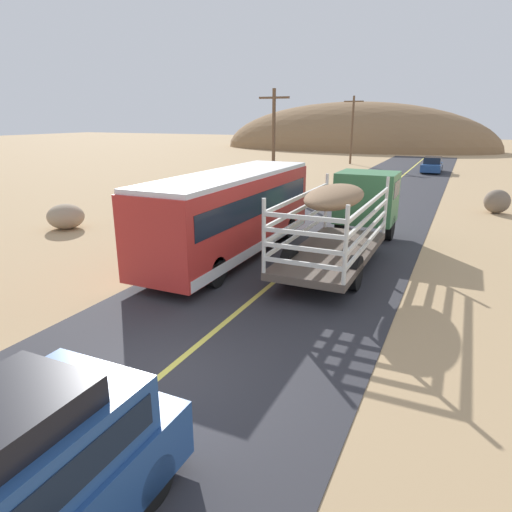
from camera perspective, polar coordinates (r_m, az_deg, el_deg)
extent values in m
plane|color=tan|center=(9.96, -12.01, -14.75)|extent=(240.00, 240.00, 0.00)
cube|color=#2D2D33|center=(9.95, -12.01, -14.70)|extent=(8.00, 120.00, 0.02)
cube|color=#D8CC4C|center=(9.95, -12.02, -14.64)|extent=(0.16, 117.60, 0.00)
cylinder|color=black|center=(8.03, -23.09, -21.19)|extent=(0.26, 0.76, 0.76)
cylinder|color=black|center=(7.11, -13.08, -25.91)|extent=(0.26, 0.76, 0.76)
cube|color=#3F7F4C|center=(20.60, 13.85, 7.24)|extent=(2.50, 2.20, 2.20)
cube|color=#192333|center=(20.53, 13.94, 8.47)|extent=(2.53, 1.54, 0.70)
cube|color=brown|center=(15.71, 9.61, 0.35)|extent=(2.50, 6.40, 0.24)
cylinder|color=silver|center=(18.69, 8.88, 6.92)|extent=(0.12, 0.12, 2.20)
cylinder|color=silver|center=(18.19, 16.12, 6.17)|extent=(0.12, 0.12, 2.20)
cylinder|color=silver|center=(12.90, 0.99, 2.52)|extent=(0.12, 0.12, 2.20)
cylinder|color=silver|center=(12.17, 11.29, 1.28)|extent=(0.12, 0.12, 2.20)
cube|color=silver|center=(15.90, 5.51, 2.81)|extent=(0.08, 6.30, 0.12)
cube|color=silver|center=(15.30, 14.08, 1.80)|extent=(0.08, 6.30, 0.12)
cube|color=silver|center=(12.65, 5.87, -0.98)|extent=(2.40, 0.08, 0.12)
cube|color=silver|center=(15.80, 5.55, 4.36)|extent=(0.08, 6.30, 0.12)
cube|color=silver|center=(15.20, 14.20, 3.40)|extent=(0.08, 6.30, 0.12)
cube|color=silver|center=(12.52, 5.93, 0.93)|extent=(2.40, 0.08, 0.12)
cube|color=silver|center=(15.71, 5.60, 5.93)|extent=(0.08, 6.30, 0.12)
cube|color=silver|center=(15.10, 14.32, 5.02)|extent=(0.08, 6.30, 0.12)
cube|color=silver|center=(12.41, 5.99, 2.88)|extent=(2.40, 0.08, 0.12)
cube|color=silver|center=(15.63, 5.65, 7.51)|extent=(0.08, 6.30, 0.12)
cube|color=silver|center=(15.02, 14.44, 6.66)|extent=(0.08, 6.30, 0.12)
cube|color=silver|center=(12.31, 6.06, 4.87)|extent=(2.40, 0.08, 0.12)
ellipsoid|color=#8C6B4C|center=(15.26, 9.98, 7.44)|extent=(1.75, 3.84, 0.70)
cylinder|color=black|center=(21.07, 10.70, 4.18)|extent=(0.32, 1.10, 1.10)
cylinder|color=black|center=(20.67, 16.56, 3.51)|extent=(0.32, 1.10, 1.10)
cylinder|color=black|center=(14.90, 4.21, -0.98)|extent=(0.32, 1.10, 1.10)
cylinder|color=black|center=(14.33, 12.39, -2.11)|extent=(0.32, 1.10, 1.10)
cube|color=red|center=(17.25, -3.09, 5.51)|extent=(2.50, 10.00, 2.70)
cube|color=white|center=(17.02, -3.17, 10.23)|extent=(2.45, 9.80, 0.16)
cube|color=#192333|center=(17.16, -3.12, 7.05)|extent=(2.54, 9.20, 0.80)
cube|color=silver|center=(17.52, -3.03, 1.82)|extent=(2.53, 9.80, 0.36)
cylinder|color=black|center=(20.82, -1.54, 4.18)|extent=(0.30, 1.00, 1.00)
cylinder|color=black|center=(19.97, 4.14, 3.57)|extent=(0.30, 1.00, 1.00)
cylinder|color=black|center=(15.48, -12.27, -0.83)|extent=(0.30, 1.00, 1.00)
cylinder|color=black|center=(14.31, -5.19, -2.00)|extent=(0.30, 1.00, 1.00)
cube|color=#264C8C|center=(48.08, 21.39, 10.46)|extent=(1.80, 4.40, 0.70)
cube|color=#192333|center=(48.12, 21.48, 11.24)|extent=(1.53, 2.20, 0.60)
cylinder|color=black|center=(49.46, 20.56, 10.49)|extent=(0.22, 0.66, 0.66)
cylinder|color=black|center=(49.36, 22.41, 10.28)|extent=(0.22, 0.66, 0.66)
cylinder|color=black|center=(46.84, 20.27, 10.20)|extent=(0.22, 0.66, 0.66)
cylinder|color=black|center=(46.74, 22.22, 9.98)|extent=(0.22, 0.66, 0.66)
cylinder|color=brown|center=(32.26, 2.25, 14.20)|extent=(0.24, 0.24, 7.06)
cube|color=brown|center=(32.24, 2.31, 19.41)|extent=(2.20, 0.14, 0.14)
cylinder|color=brown|center=(54.34, 12.07, 15.29)|extent=(0.24, 0.24, 7.49)
cube|color=brown|center=(54.35, 12.29, 18.60)|extent=(2.20, 0.14, 0.14)
ellipsoid|color=gray|center=(23.76, -22.97, 4.64)|extent=(1.77, 1.70, 1.20)
ellipsoid|color=#756656|center=(28.89, 28.23, 6.11)|extent=(1.38, 1.20, 1.33)
ellipsoid|color=olive|center=(80.73, 12.13, 13.13)|extent=(46.15, 21.27, 15.38)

